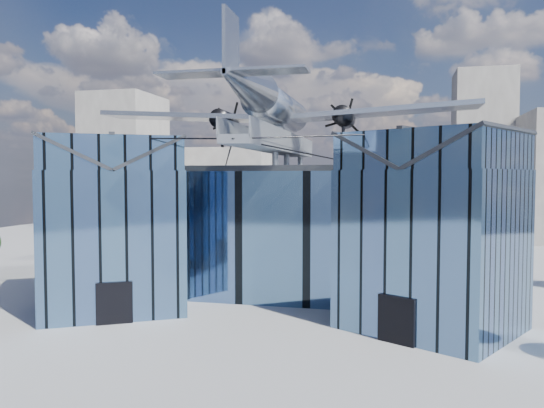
# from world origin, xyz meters

# --- Properties ---
(ground_plane) EXTENTS (120.00, 120.00, 0.00)m
(ground_plane) POSITION_xyz_m (0.00, 0.00, 0.00)
(ground_plane) COLOR gray
(museum) EXTENTS (32.88, 24.50, 17.60)m
(museum) POSITION_xyz_m (0.00, 5.82, 5.54)
(museum) COLOR #4B6E9A
(museum) RESTS_ON ground
(bg_towers) EXTENTS (77.00, 24.50, 26.00)m
(bg_towers) POSITION_xyz_m (1.45, 50.49, 10.01)
(bg_towers) COLOR gray
(bg_towers) RESTS_ON ground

